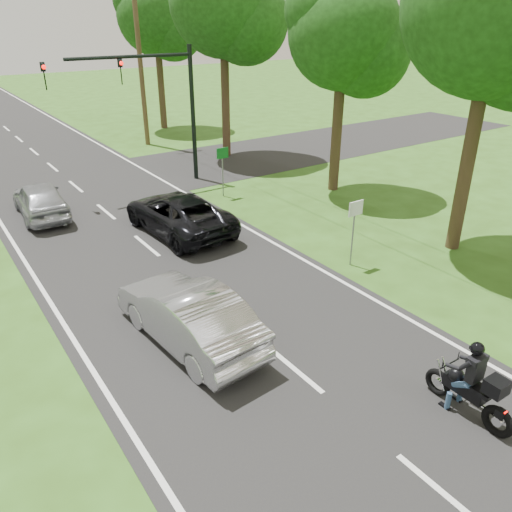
# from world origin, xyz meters

# --- Properties ---
(ground) EXTENTS (140.00, 140.00, 0.00)m
(ground) POSITION_xyz_m (0.00, 0.00, 0.00)
(ground) COLOR #2D4F16
(ground) RESTS_ON ground
(road) EXTENTS (8.00, 100.00, 0.01)m
(road) POSITION_xyz_m (0.00, 10.00, 0.01)
(road) COLOR black
(road) RESTS_ON ground
(cross_road) EXTENTS (60.00, 7.00, 0.01)m
(cross_road) POSITION_xyz_m (0.00, 16.00, 0.01)
(cross_road) COLOR black
(cross_road) RESTS_ON ground
(motorcycle_rider) EXTENTS (0.55, 1.95, 1.68)m
(motorcycle_rider) POSITION_xyz_m (1.92, -3.06, 0.66)
(motorcycle_rider) COLOR black
(motorcycle_rider) RESTS_ON ground
(dark_suv) EXTENTS (2.59, 5.13, 1.39)m
(dark_suv) POSITION_xyz_m (1.50, 8.50, 0.71)
(dark_suv) COLOR black
(dark_suv) RESTS_ON road
(silver_sedan) EXTENTS (1.94, 4.59, 1.47)m
(silver_sedan) POSITION_xyz_m (-1.40, 2.22, 0.75)
(silver_sedan) COLOR #AEAEB3
(silver_sedan) RESTS_ON road
(silver_suv) EXTENTS (1.82, 4.12, 1.38)m
(silver_suv) POSITION_xyz_m (-2.19, 12.92, 0.70)
(silver_suv) COLOR #A5A7AD
(silver_suv) RESTS_ON road
(traffic_signal) EXTENTS (6.38, 0.44, 6.00)m
(traffic_signal) POSITION_xyz_m (3.34, 14.00, 4.14)
(traffic_signal) COLOR black
(traffic_signal) RESTS_ON ground
(utility_pole_far) EXTENTS (1.60, 0.28, 10.00)m
(utility_pole_far) POSITION_xyz_m (6.20, 22.00, 5.08)
(utility_pole_far) COLOR brown
(utility_pole_far) RESTS_ON ground
(sign_white) EXTENTS (0.55, 0.07, 2.12)m
(sign_white) POSITION_xyz_m (4.70, 2.98, 1.60)
(sign_white) COLOR slate
(sign_white) RESTS_ON ground
(sign_green) EXTENTS (0.55, 0.07, 2.12)m
(sign_green) POSITION_xyz_m (4.90, 10.98, 1.60)
(sign_green) COLOR slate
(sign_green) RESTS_ON ground
(tree_row_b) EXTENTS (5.60, 5.43, 10.06)m
(tree_row_b) POSITION_xyz_m (8.79, 1.76, 7.13)
(tree_row_b) COLOR #332316
(tree_row_b) RESTS_ON ground
(tree_row_c) EXTENTS (4.80, 4.65, 8.76)m
(tree_row_c) POSITION_xyz_m (9.75, 8.80, 6.23)
(tree_row_c) COLOR #332316
(tree_row_c) RESTS_ON ground
(tree_row_d) EXTENTS (5.76, 5.58, 10.45)m
(tree_row_d) POSITION_xyz_m (9.10, 16.76, 7.43)
(tree_row_d) COLOR #332316
(tree_row_d) RESTS_ON ground
(tree_row_e) EXTENTS (5.28, 5.12, 9.61)m
(tree_row_e) POSITION_xyz_m (9.48, 25.78, 6.83)
(tree_row_e) COLOR #332316
(tree_row_e) RESTS_ON ground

